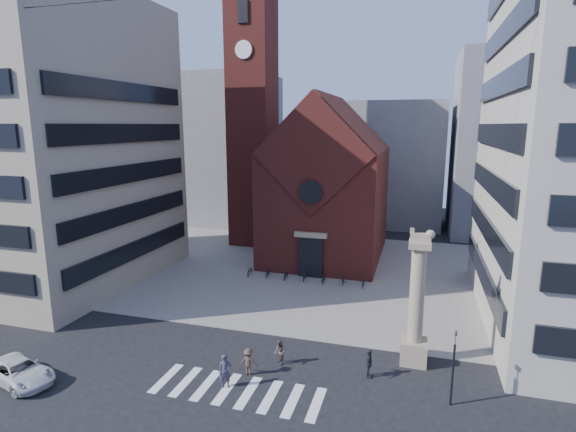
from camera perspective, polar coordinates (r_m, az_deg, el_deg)
The scene contains 23 objects.
ground at distance 29.86m, azimuth -5.13°, elevation -18.07°, with size 120.00×120.00×0.00m, color black.
piazza at distance 46.56m, azimuth 3.48°, elevation -6.91°, with size 46.00×30.00×0.05m, color gray.
zebra_crossing at distance 27.31m, azimuth -6.43°, elevation -21.17°, with size 10.20×3.20×0.01m, color white, non-canonical shape.
church at distance 50.54m, azimuth 5.12°, elevation 3.80°, with size 12.00×16.65×18.00m.
campanile at distance 55.71m, azimuth -4.49°, elevation 12.52°, with size 5.50×5.50×31.20m.
building_left at distance 47.98m, azimuth -28.62°, elevation 8.07°, with size 18.00×20.00×26.00m, color gray.
bg_block_left at distance 70.75m, azimuth -8.61°, elevation 8.37°, with size 16.00×14.00×22.00m, color gray.
bg_block_mid at distance 69.44m, azimuth 13.30°, elevation 6.48°, with size 14.00×12.00×18.00m, color gray.
bg_block_right at distance 67.29m, azimuth 27.12°, elevation 7.94°, with size 16.00×14.00×24.00m, color gray.
lion_column at distance 29.35m, azimuth 15.97°, elevation -11.52°, with size 1.63×1.60×8.68m.
traffic_light at distance 26.34m, azimuth 20.25°, elevation -17.42°, with size 0.13×0.16×4.30m.
white_car at distance 31.66m, azimuth -30.96°, elevation -16.61°, with size 2.19×4.74×1.32m, color silver.
pedestrian_0 at distance 27.19m, azimuth -8.01°, elevation -18.94°, with size 0.72×0.47×1.97m, color #343043.
pedestrian_1 at distance 29.23m, azimuth -1.06°, elevation -16.93°, with size 0.78×0.60×1.60m, color #514641.
pedestrian_2 at distance 28.33m, azimuth 10.23°, elevation -17.95°, with size 1.02×0.42×1.74m, color #23232A.
pedestrian_3 at distance 28.32m, azimuth -5.03°, elevation -17.92°, with size 1.06×0.61×1.64m, color #42342C.
scooter_0 at distance 45.04m, azimuth -4.86°, elevation -6.95°, with size 0.59×1.69×0.89m, color black.
scooter_1 at distance 44.41m, azimuth -2.59°, elevation -7.12°, with size 0.46×1.64×0.98m, color black.
scooter_2 at distance 43.89m, azimuth -0.27°, elevation -7.41°, with size 0.59×1.69×0.89m, color black.
scooter_3 at distance 43.40m, azimuth 2.12°, elevation -7.56°, with size 0.46×1.64×0.98m, color black.
scooter_4 at distance 43.03m, azimuth 4.55°, elevation -7.84°, with size 0.59×1.69×0.89m, color black.
scooter_5 at distance 42.70m, azimuth 7.03°, elevation -7.97°, with size 0.46×1.64×0.98m, color black.
scooter_6 at distance 42.48m, azimuth 9.54°, elevation -8.22°, with size 0.59×1.69×0.89m, color black.
Camera 1 is at (9.71, -24.11, 14.71)m, focal length 28.00 mm.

